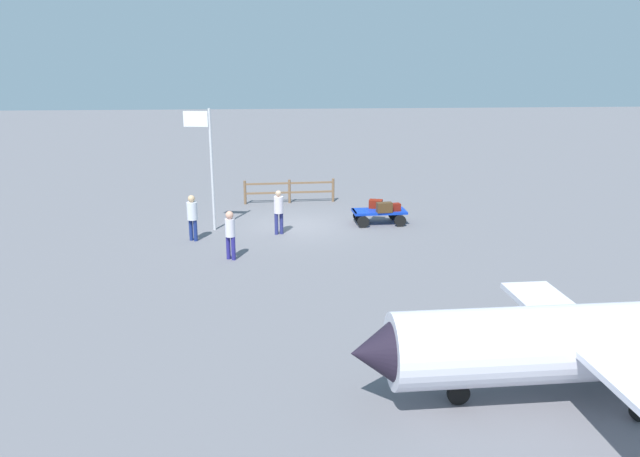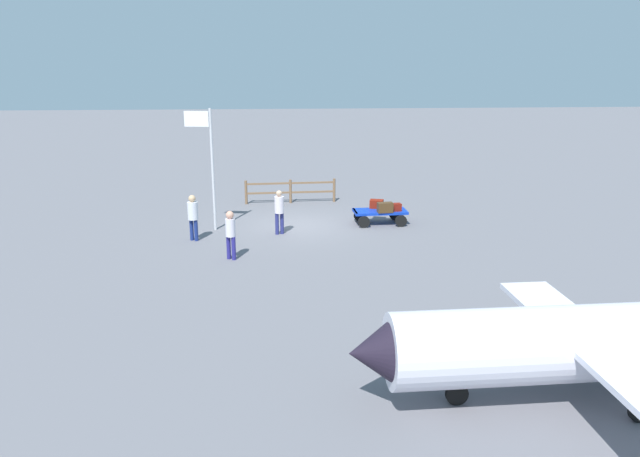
{
  "view_description": "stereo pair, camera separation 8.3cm",
  "coord_description": "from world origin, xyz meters",
  "px_view_note": "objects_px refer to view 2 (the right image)",
  "views": [
    {
      "loc": [
        1.0,
        23.18,
        6.35
      ],
      "look_at": [
        -0.37,
        6.0,
        1.54
      ],
      "focal_mm": 33.94,
      "sensor_mm": 36.0,
      "label": 1
    },
    {
      "loc": [
        0.92,
        23.19,
        6.35
      ],
      "look_at": [
        -0.37,
        6.0,
        1.54
      ],
      "focal_mm": 33.94,
      "sensor_mm": 36.0,
      "label": 2
    }
  ],
  "objects_px": {
    "suitcase_dark": "(393,207)",
    "worker_trailing": "(279,209)",
    "worker_supervisor": "(193,214)",
    "airplane_near": "(567,343)",
    "flagpole": "(209,158)",
    "suitcase_navy": "(385,207)",
    "suitcase_grey": "(377,204)",
    "worker_lead": "(230,231)",
    "luggage_cart": "(379,214)"
  },
  "relations": [
    {
      "from": "worker_trailing",
      "to": "airplane_near",
      "type": "relative_size",
      "value": 0.2
    },
    {
      "from": "worker_supervisor",
      "to": "suitcase_dark",
      "type": "bearing_deg",
      "value": -168.06
    },
    {
      "from": "suitcase_navy",
      "to": "suitcase_dark",
      "type": "xyz_separation_m",
      "value": [
        -0.37,
        -0.19,
        -0.05
      ]
    },
    {
      "from": "luggage_cart",
      "to": "worker_trailing",
      "type": "distance_m",
      "value": 4.22
    },
    {
      "from": "airplane_near",
      "to": "flagpole",
      "type": "xyz_separation_m",
      "value": [
        7.95,
        -12.79,
        1.63
      ]
    },
    {
      "from": "worker_trailing",
      "to": "flagpole",
      "type": "relative_size",
      "value": 0.36
    },
    {
      "from": "worker_supervisor",
      "to": "airplane_near",
      "type": "distance_m",
      "value": 14.18
    },
    {
      "from": "airplane_near",
      "to": "worker_lead",
      "type": "bearing_deg",
      "value": -52.58
    },
    {
      "from": "luggage_cart",
      "to": "suitcase_dark",
      "type": "relative_size",
      "value": 3.31
    },
    {
      "from": "suitcase_dark",
      "to": "airplane_near",
      "type": "relative_size",
      "value": 0.08
    },
    {
      "from": "worker_supervisor",
      "to": "airplane_near",
      "type": "height_order",
      "value": "airplane_near"
    },
    {
      "from": "suitcase_dark",
      "to": "flagpole",
      "type": "height_order",
      "value": "flagpole"
    },
    {
      "from": "suitcase_dark",
      "to": "worker_trailing",
      "type": "bearing_deg",
      "value": 12.5
    },
    {
      "from": "suitcase_dark",
      "to": "airplane_near",
      "type": "distance_m",
      "value": 13.03
    },
    {
      "from": "luggage_cart",
      "to": "suitcase_navy",
      "type": "relative_size",
      "value": 3.42
    },
    {
      "from": "suitcase_grey",
      "to": "worker_supervisor",
      "type": "distance_m",
      "value": 7.41
    },
    {
      "from": "luggage_cart",
      "to": "worker_supervisor",
      "type": "height_order",
      "value": "worker_supervisor"
    },
    {
      "from": "suitcase_grey",
      "to": "worker_lead",
      "type": "height_order",
      "value": "worker_lead"
    },
    {
      "from": "suitcase_dark",
      "to": "flagpole",
      "type": "bearing_deg",
      "value": 1.66
    },
    {
      "from": "flagpole",
      "to": "worker_lead",
      "type": "bearing_deg",
      "value": 105.0
    },
    {
      "from": "worker_lead",
      "to": "worker_supervisor",
      "type": "xyz_separation_m",
      "value": [
        1.5,
        -2.29,
        0.05
      ]
    },
    {
      "from": "suitcase_dark",
      "to": "flagpole",
      "type": "distance_m",
      "value": 7.45
    },
    {
      "from": "worker_lead",
      "to": "airplane_near",
      "type": "xyz_separation_m",
      "value": [
        -6.96,
        9.09,
        0.22
      ]
    },
    {
      "from": "suitcase_dark",
      "to": "worker_supervisor",
      "type": "bearing_deg",
      "value": 11.94
    },
    {
      "from": "worker_lead",
      "to": "flagpole",
      "type": "xyz_separation_m",
      "value": [
        0.99,
        -3.7,
        1.86
      ]
    },
    {
      "from": "suitcase_navy",
      "to": "worker_lead",
      "type": "bearing_deg",
      "value": 32.7
    },
    {
      "from": "luggage_cart",
      "to": "worker_trailing",
      "type": "xyz_separation_m",
      "value": [
        4.01,
        1.18,
        0.56
      ]
    },
    {
      "from": "suitcase_dark",
      "to": "suitcase_grey",
      "type": "height_order",
      "value": "suitcase_grey"
    },
    {
      "from": "worker_trailing",
      "to": "flagpole",
      "type": "distance_m",
      "value": 3.29
    },
    {
      "from": "suitcase_navy",
      "to": "worker_trailing",
      "type": "relative_size",
      "value": 0.37
    },
    {
      "from": "suitcase_navy",
      "to": "flagpole",
      "type": "xyz_separation_m",
      "value": [
        6.78,
        0.01,
        2.05
      ]
    },
    {
      "from": "suitcase_dark",
      "to": "suitcase_grey",
      "type": "xyz_separation_m",
      "value": [
        0.58,
        -0.57,
        0.02
      ]
    },
    {
      "from": "worker_trailing",
      "to": "suitcase_grey",
      "type": "bearing_deg",
      "value": -158.33
    },
    {
      "from": "airplane_near",
      "to": "flagpole",
      "type": "relative_size",
      "value": 1.78
    },
    {
      "from": "airplane_near",
      "to": "suitcase_navy",
      "type": "bearing_deg",
      "value": -84.77
    },
    {
      "from": "suitcase_grey",
      "to": "flagpole",
      "type": "distance_m",
      "value": 6.93
    },
    {
      "from": "suitcase_navy",
      "to": "suitcase_dark",
      "type": "bearing_deg",
      "value": -152.34
    },
    {
      "from": "worker_supervisor",
      "to": "worker_trailing",
      "type": "bearing_deg",
      "value": -168.87
    },
    {
      "from": "flagpole",
      "to": "worker_supervisor",
      "type": "bearing_deg",
      "value": 70.21
    },
    {
      "from": "suitcase_navy",
      "to": "flagpole",
      "type": "height_order",
      "value": "flagpole"
    },
    {
      "from": "suitcase_navy",
      "to": "suitcase_dark",
      "type": "relative_size",
      "value": 0.97
    },
    {
      "from": "luggage_cart",
      "to": "flagpole",
      "type": "height_order",
      "value": "flagpole"
    },
    {
      "from": "suitcase_navy",
      "to": "suitcase_grey",
      "type": "relative_size",
      "value": 1.02
    },
    {
      "from": "suitcase_navy",
      "to": "suitcase_grey",
      "type": "bearing_deg",
      "value": -74.37
    },
    {
      "from": "suitcase_dark",
      "to": "worker_lead",
      "type": "xyz_separation_m",
      "value": [
        6.15,
        3.91,
        0.24
      ]
    },
    {
      "from": "airplane_near",
      "to": "flagpole",
      "type": "height_order",
      "value": "flagpole"
    },
    {
      "from": "worker_lead",
      "to": "airplane_near",
      "type": "height_order",
      "value": "airplane_near"
    },
    {
      "from": "luggage_cart",
      "to": "worker_lead",
      "type": "bearing_deg",
      "value": 35.93
    },
    {
      "from": "suitcase_dark",
      "to": "worker_trailing",
      "type": "height_order",
      "value": "worker_trailing"
    },
    {
      "from": "suitcase_navy",
      "to": "suitcase_grey",
      "type": "distance_m",
      "value": 0.79
    }
  ]
}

